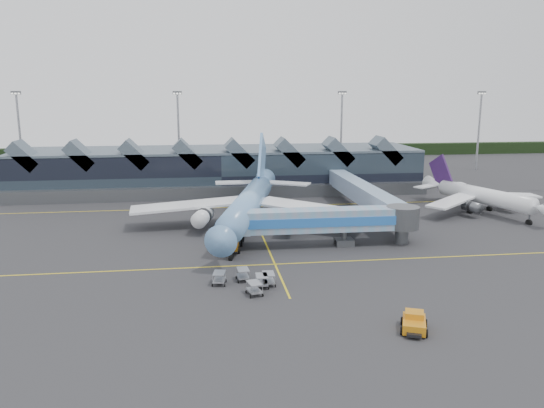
{
  "coord_description": "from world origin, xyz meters",
  "views": [
    {
      "loc": [
        -9.21,
        -73.56,
        21.98
      ],
      "look_at": [
        1.57,
        6.49,
        5.0
      ],
      "focal_mm": 35.0,
      "sensor_mm": 36.0,
      "label": 1
    }
  ],
  "objects": [
    {
      "name": "regional_jet",
      "position": [
        42.48,
        17.74,
        3.2
      ],
      "size": [
        25.62,
        28.7,
        10.08
      ],
      "rotation": [
        0.0,
        0.0,
        0.32
      ],
      "color": "white",
      "rests_on": "ground"
    },
    {
      "name": "pushback_tug",
      "position": [
        10.25,
        -29.31,
        0.77
      ],
      "size": [
        3.41,
        4.24,
        1.7
      ],
      "rotation": [
        0.0,
        0.0,
        -0.38
      ],
      "color": "orange",
      "rests_on": "ground"
    },
    {
      "name": "fuel_truck",
      "position": [
        -4.97,
        0.77,
        1.78
      ],
      "size": [
        3.93,
        9.56,
        3.18
      ],
      "rotation": [
        0.0,
        0.0,
        -0.17
      ],
      "color": "black",
      "rests_on": "ground"
    },
    {
      "name": "taxi_stripes",
      "position": [
        0.0,
        10.0,
        0.01
      ],
      "size": [
        120.0,
        60.0,
        0.01
      ],
      "color": "yellow",
      "rests_on": "ground"
    },
    {
      "name": "tree_line_far",
      "position": [
        0.0,
        110.0,
        2.0
      ],
      "size": [
        260.0,
        4.0,
        4.0
      ],
      "primitive_type": "cube",
      "color": "black",
      "rests_on": "ground"
    },
    {
      "name": "main_airliner",
      "position": [
        -1.53,
        11.35,
        4.38
      ],
      "size": [
        39.18,
        45.85,
        14.89
      ],
      "rotation": [
        0.0,
        0.0,
        -0.24
      ],
      "color": "#73AEE9",
      "rests_on": "ground"
    },
    {
      "name": "terminal",
      "position": [
        -5.07,
        47.35,
        4.88
      ],
      "size": [
        90.0,
        22.25,
        12.52
      ],
      "color": "black",
      "rests_on": "ground"
    },
    {
      "name": "jet_bridge",
      "position": [
        10.02,
        -0.65,
        3.8
      ],
      "size": [
        28.02,
        4.83,
        5.72
      ],
      "rotation": [
        0.0,
        0.0,
        -0.01
      ],
      "color": "#75A3C4",
      "rests_on": "ground"
    },
    {
      "name": "light_masts",
      "position": [
        21.0,
        62.8,
        12.49
      ],
      "size": [
        132.4,
        42.56,
        22.45
      ],
      "color": "#94969C",
      "rests_on": "ground"
    },
    {
      "name": "baggage_carts",
      "position": [
        -4.06,
        -15.6,
        0.82
      ],
      "size": [
        7.29,
        7.02,
        1.46
      ],
      "rotation": [
        0.0,
        0.0,
        -0.02
      ],
      "color": "#97999F",
      "rests_on": "ground"
    },
    {
      "name": "ground",
      "position": [
        0.0,
        0.0,
        0.0
      ],
      "size": [
        260.0,
        260.0,
        0.0
      ],
      "primitive_type": "plane",
      "color": "#262628",
      "rests_on": "ground"
    }
  ]
}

